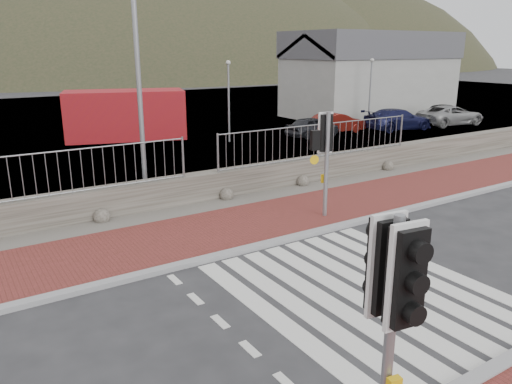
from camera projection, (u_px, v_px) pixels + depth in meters
ground at (362, 291)px, 10.07m from camera, size 220.00×220.00×0.00m
sidewalk_far at (246, 225)px, 13.69m from camera, size 40.00×3.00×0.08m
kerb_near at (502, 365)px, 7.63m from camera, size 40.00×0.25×0.12m
kerb_far at (277, 242)px, 12.48m from camera, size 40.00×0.25×0.12m
zebra_crossing at (362, 290)px, 10.07m from camera, size 4.62×5.60×0.01m
gravel_strip at (212, 206)px, 15.31m from camera, size 40.00×1.50×0.06m
stone_wall at (200, 187)px, 15.84m from camera, size 40.00×0.60×0.90m
railing at (200, 146)px, 15.34m from camera, size 18.07×0.07×1.22m
quay at (59, 123)px, 32.62m from camera, size 120.00×40.00×0.50m
harbor_building at (371, 74)px, 35.72m from camera, size 12.20×6.20×5.80m
hills_backdrop at (39, 206)px, 91.02m from camera, size 254.00×90.00×100.00m
traffic_signal_near at (393, 293)px, 5.23m from camera, size 0.48×0.33×3.11m
traffic_signal_far at (326, 142)px, 13.75m from camera, size 0.75×0.37×3.05m
streetlight at (141, 44)px, 14.59m from camera, size 1.81×0.41×8.56m
shipping_container at (126, 115)px, 26.63m from camera, size 6.62×4.26×2.56m
car_a at (312, 127)px, 27.38m from camera, size 3.35×1.57×1.11m
car_b at (336, 123)px, 28.63m from camera, size 3.57×1.41×1.16m
car_c at (398, 119)px, 29.59m from camera, size 4.54×2.25×1.27m
car_d at (451, 115)px, 31.51m from camera, size 4.63×2.53×1.23m
car_e at (444, 113)px, 32.81m from camera, size 3.87×2.12×1.25m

